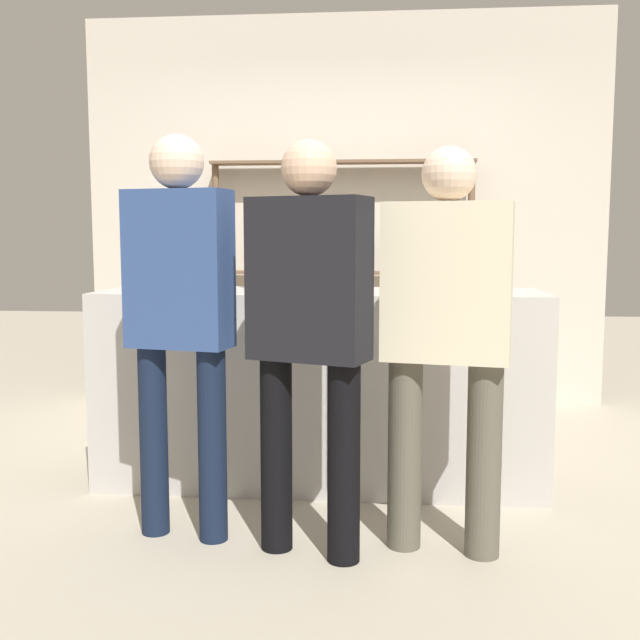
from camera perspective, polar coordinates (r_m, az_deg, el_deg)
The scene contains 16 objects.
ground_plane at distance 3.86m, azimuth 0.00°, elevation -12.14°, with size 16.00×16.00×0.00m, color #B2A893.
bar_counter at distance 3.74m, azimuth 0.00°, elevation -5.13°, with size 2.17×0.59×0.96m, color #B7B2AD.
back_wall at distance 5.55m, azimuth 1.77°, elevation 8.21°, with size 3.77×0.12×2.80m, color beige.
back_shelf at distance 5.37m, azimuth 1.56°, elevation 5.64°, with size 1.87×0.18×1.75m.
counter_bottle_0 at distance 3.47m, azimuth 2.49°, elevation 4.37°, with size 0.08×0.08×0.38m.
counter_bottle_1 at distance 3.50m, azimuth 8.33°, elevation 4.18°, with size 0.09×0.09×0.36m.
counter_bottle_2 at distance 3.66m, azimuth 0.25°, elevation 4.51°, with size 0.09×0.09×0.36m.
counter_bottle_3 at distance 3.81m, azimuth -5.12°, elevation 4.40°, with size 0.07×0.07×0.34m.
counter_bottle_4 at distance 3.78m, azimuth -0.07°, elevation 4.22°, with size 0.08×0.08×0.32m.
counter_bottle_5 at distance 3.84m, azimuth -9.28°, elevation 4.37°, with size 0.08×0.08×0.34m.
wine_glass at distance 3.81m, azimuth -13.98°, elevation 3.86°, with size 0.09×0.09×0.15m.
ice_bucket at distance 3.67m, azimuth -2.96°, elevation 4.05°, with size 0.22×0.22×0.23m.
cork_jar at distance 3.68m, azimuth 11.85°, elevation 3.37°, with size 0.13×0.13×0.16m.
customer_left at distance 3.03m, azimuth -10.64°, elevation 1.21°, with size 0.44×0.26×1.62m.
customer_center at distance 2.80m, azimuth -0.83°, elevation 0.11°, with size 0.48×0.33×1.58m.
customer_right at distance 2.88m, azimuth 9.60°, elevation -0.22°, with size 0.51×0.30×1.56m.
Camera 1 is at (0.33, -3.64, 1.23)m, focal length 42.00 mm.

